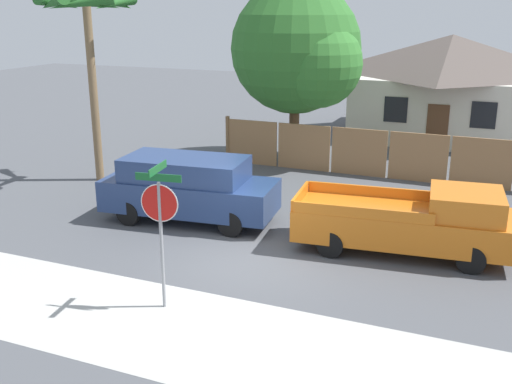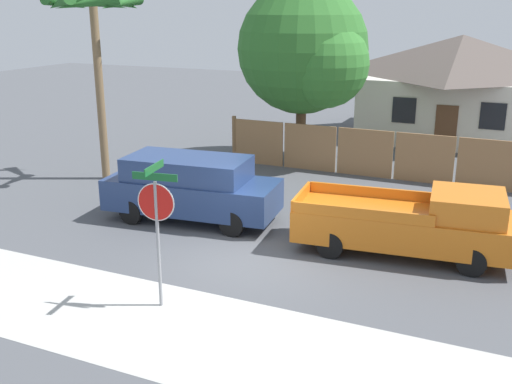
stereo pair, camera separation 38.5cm
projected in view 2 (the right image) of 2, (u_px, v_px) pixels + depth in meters
ground_plane at (249, 259)px, 14.75m from camera, size 80.00×80.00×0.00m
sidewalk_strip at (171, 328)px, 11.61m from camera, size 36.00×3.20×0.01m
wooden_fence at (394, 156)px, 21.34m from camera, size 12.81×0.12×1.83m
house at (459, 85)px, 27.99m from camera, size 8.61×7.77×4.71m
oak_tree at (307, 52)px, 22.79m from camera, size 5.27×5.02×6.92m
palm_tree at (94, 19)px, 20.00m from camera, size 3.14×3.36×6.43m
red_suv at (191, 187)px, 17.20m from camera, size 5.12×2.43×1.88m
orange_pickup at (413, 223)px, 14.82m from camera, size 5.50×2.46×1.72m
stop_sign at (156, 212)px, 11.88m from camera, size 0.94×0.85×3.05m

